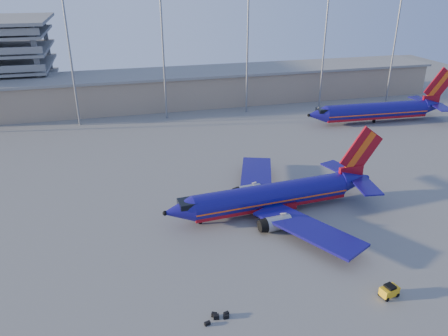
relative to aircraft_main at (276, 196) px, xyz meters
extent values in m
plane|color=slate|center=(-3.76, 2.95, -2.43)|extent=(220.00, 220.00, 0.00)
cube|color=gray|center=(6.24, 60.95, 1.57)|extent=(120.00, 15.00, 8.00)
cube|color=slate|center=(6.24, 60.95, 5.77)|extent=(122.00, 16.00, 0.60)
cylinder|color=gray|center=(-28.76, 48.95, 11.57)|extent=(0.44, 0.44, 28.00)
cylinder|color=gray|center=(-8.76, 48.95, 11.57)|extent=(0.44, 0.44, 28.00)
cylinder|color=gray|center=(11.24, 48.95, 11.57)|extent=(0.44, 0.44, 28.00)
cylinder|color=gray|center=(31.24, 48.95, 11.57)|extent=(0.44, 0.44, 28.00)
cylinder|color=gray|center=(51.24, 48.95, 11.57)|extent=(0.44, 0.44, 28.00)
cylinder|color=navy|center=(-0.80, -0.06, 0.15)|extent=(23.18, 5.25, 3.54)
cube|color=maroon|center=(-0.80, -0.06, -0.76)|extent=(23.13, 4.58, 1.24)
cube|color=#EE5214|center=(-0.80, -0.06, -0.09)|extent=(23.19, 5.28, 0.21)
cone|color=navy|center=(-14.27, -1.07, 0.15)|extent=(4.27, 3.83, 3.54)
cube|color=black|center=(-13.03, -0.97, 1.06)|extent=(2.48, 2.65, 0.77)
cone|color=navy|center=(13.14, 0.98, 0.49)|extent=(5.23, 3.90, 3.54)
cube|color=maroon|center=(12.37, 0.93, 1.78)|extent=(4.05, 0.83, 2.11)
cube|color=maroon|center=(13.71, 1.02, 5.13)|extent=(7.03, 0.83, 7.64)
cube|color=#EE5214|center=(13.52, 1.01, 5.13)|extent=(4.69, 0.75, 5.99)
cube|color=navy|center=(12.51, 4.20, 1.02)|extent=(4.48, 6.69, 0.21)
cube|color=navy|center=(13.00, -2.29, 1.02)|extent=(3.67, 6.46, 0.21)
cube|color=navy|center=(0.00, 8.45, -0.71)|extent=(9.52, 15.59, 0.34)
cube|color=navy|center=(1.26, -8.36, -0.71)|extent=(11.25, 15.34, 0.34)
cube|color=maroon|center=(-0.33, -0.02, -1.14)|extent=(6.01, 4.15, 0.96)
cylinder|color=gray|center=(-2.32, 4.82, -1.33)|extent=(3.59, 2.26, 2.01)
cylinder|color=gray|center=(-1.58, -5.11, -1.33)|extent=(3.59, 2.26, 2.01)
cylinder|color=gray|center=(-11.31, -0.85, -1.91)|extent=(0.25, 0.25, 1.05)
cylinder|color=black|center=(-11.31, -0.85, -2.13)|extent=(0.63, 0.28, 0.61)
cylinder|color=black|center=(0.44, 2.53, -2.03)|extent=(0.84, 0.59, 0.80)
cylinder|color=black|center=(0.81, -2.44, -2.03)|extent=(0.84, 0.59, 0.80)
cylinder|color=navy|center=(37.47, 33.19, 0.33)|extent=(24.73, 4.96, 3.79)
cube|color=maroon|center=(37.47, 33.19, -0.64)|extent=(24.70, 4.24, 1.33)
cube|color=#EE5214|center=(37.47, 33.19, 0.08)|extent=(24.73, 5.00, 0.23)
cone|color=navy|center=(23.05, 33.88, 0.33)|extent=(4.48, 3.99, 3.79)
cube|color=black|center=(24.38, 33.81, 1.31)|extent=(2.58, 2.78, 0.82)
cone|color=navy|center=(52.41, 32.48, 0.69)|extent=(5.50, 4.04, 3.79)
cube|color=maroon|center=(51.59, 32.52, 2.07)|extent=(4.32, 0.77, 2.25)
cube|color=maroon|center=(53.02, 32.45, 5.66)|extent=(7.53, 0.69, 8.17)
cube|color=#EE5214|center=(52.82, 32.46, 5.66)|extent=(5.02, 0.67, 6.41)
cube|color=navy|center=(52.17, 35.97, 1.26)|extent=(4.09, 6.96, 0.23)
cube|color=navy|center=(51.83, 29.02, 1.26)|extent=(4.64, 7.12, 0.23)
cylinder|color=black|center=(37.47, 33.19, -1.97)|extent=(0.75, 0.75, 0.92)
cube|color=#EDAE15|center=(5.00, -20.60, -1.73)|extent=(2.16, 1.52, 0.93)
cube|color=black|center=(5.00, -20.60, -1.17)|extent=(1.13, 1.20, 0.33)
cylinder|color=black|center=(4.16, -20.26, -2.19)|extent=(0.51, 0.27, 0.49)
cylinder|color=black|center=(4.38, -21.26, -2.19)|extent=(0.51, 0.27, 0.49)
cylinder|color=black|center=(5.62, -19.94, -2.19)|extent=(0.51, 0.27, 0.49)
cylinder|color=black|center=(5.84, -20.94, -2.19)|extent=(0.51, 0.27, 0.49)
cube|color=black|center=(-14.63, -19.64, -2.25)|extent=(0.65, 0.45, 0.35)
cube|color=black|center=(-12.62, -19.28, -2.22)|extent=(0.55, 0.29, 0.43)
cube|color=black|center=(-13.59, -19.05, -2.19)|extent=(0.61, 0.49, 0.48)
cube|color=black|center=(-13.71, -18.72, -2.19)|extent=(0.62, 0.54, 0.48)
cube|color=black|center=(-12.52, -18.96, -2.19)|extent=(0.59, 0.45, 0.48)
camera|label=1|loc=(-21.58, -51.84, 28.95)|focal=35.00mm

